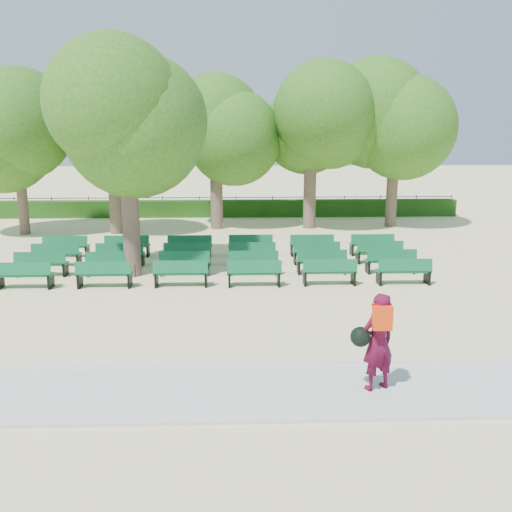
{
  "coord_description": "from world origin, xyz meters",
  "views": [
    {
      "loc": [
        0.95,
        -16.78,
        4.58
      ],
      "look_at": [
        1.53,
        -1.0,
        1.1
      ],
      "focal_mm": 40.0,
      "sensor_mm": 36.0,
      "label": 1
    }
  ],
  "objects": [
    {
      "name": "curb",
      "position": [
        0.0,
        -6.25,
        0.05
      ],
      "size": [
        30.0,
        0.12,
        0.1
      ],
      "primitive_type": "cube",
      "color": "silver",
      "rests_on": "ground"
    },
    {
      "name": "fence",
      "position": [
        0.0,
        14.4,
        0.0
      ],
      "size": [
        26.0,
        0.1,
        1.02
      ],
      "primitive_type": null,
      "color": "black",
      "rests_on": "ground"
    },
    {
      "name": "tree_among",
      "position": [
        -2.37,
        1.24,
        4.6
      ],
      "size": [
        4.95,
        4.95,
        6.86
      ],
      "color": "brown",
      "rests_on": "ground"
    },
    {
      "name": "tree_line",
      "position": [
        0.0,
        10.0,
        0.0
      ],
      "size": [
        21.8,
        6.8,
        7.04
      ],
      "primitive_type": null,
      "color": "#35681C",
      "rests_on": "ground"
    },
    {
      "name": "hedge",
      "position": [
        0.0,
        14.0,
        0.45
      ],
      "size": [
        26.0,
        0.7,
        0.9
      ],
      "primitive_type": "cube",
      "color": "#1E4A13",
      "rests_on": "ground"
    },
    {
      "name": "ground",
      "position": [
        0.0,
        0.0,
        0.0
      ],
      "size": [
        120.0,
        120.0,
        0.0
      ],
      "primitive_type": "plane",
      "color": "beige"
    },
    {
      "name": "person",
      "position": [
        3.42,
        -7.41,
        0.98
      ],
      "size": [
        0.89,
        0.65,
        1.77
      ],
      "rotation": [
        0.0,
        0.0,
        3.56
      ],
      "color": "#4B0A24",
      "rests_on": "ground"
    },
    {
      "name": "bench_array",
      "position": [
        0.39,
        1.95,
        0.08
      ],
      "size": [
        1.66,
        0.6,
        1.03
      ],
      "rotation": [
        0.0,
        0.0,
        -0.06
      ],
      "color": "#105B33",
      "rests_on": "ground"
    },
    {
      "name": "paving",
      "position": [
        0.0,
        -7.4,
        0.03
      ],
      "size": [
        30.0,
        2.2,
        0.06
      ],
      "primitive_type": "cube",
      "color": "beige",
      "rests_on": "ground"
    }
  ]
}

